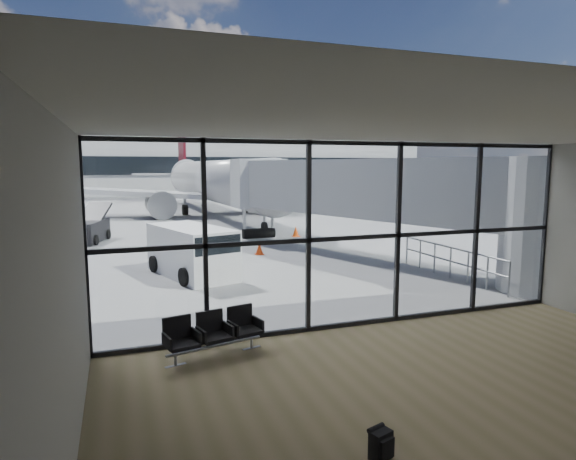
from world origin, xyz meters
TOP-DOWN VIEW (x-y plane):
  - ground at (0.00, 40.00)m, footprint 220.00×220.00m
  - lounge_shell at (0.00, -4.80)m, footprint 12.02×8.01m
  - glass_curtain_wall at (0.00, 0.00)m, footprint 12.10×0.12m
  - jet_bridge at (4.90, 7.07)m, footprint 8.00×16.50m
  - apron_railing at (5.60, 3.50)m, footprint 0.06×5.46m
  - far_terminal at (-0.59, 61.97)m, footprint 80.00×12.20m
  - tree_4 at (-21.00, 72.00)m, footprint 5.61×5.61m
  - tree_5 at (-15.00, 72.00)m, footprint 6.27×6.27m
  - seating_row at (-3.60, -0.69)m, footprint 2.08×1.02m
  - backpack at (-2.16, -5.03)m, footprint 0.34×0.33m
  - airliner at (2.27, 30.01)m, footprint 29.22×33.84m
  - service_van at (-2.88, 6.84)m, footprint 2.88×4.40m
  - belt_loader at (-6.89, 16.59)m, footprint 2.45×4.37m
  - traffic_cone_b at (4.00, 14.78)m, footprint 0.40×0.40m
  - traffic_cone_c at (0.53, 10.10)m, footprint 0.37×0.37m

SIDE VIEW (x-z plane):
  - ground at x=0.00m, z-range 0.00..0.00m
  - backpack at x=-2.16m, z-range -0.01..0.43m
  - traffic_cone_c at x=0.53m, z-range -0.01..0.52m
  - traffic_cone_b at x=4.00m, z-range -0.01..0.56m
  - seating_row at x=-3.60m, z-range 0.05..0.97m
  - belt_loader at x=-6.89m, z-range -0.31..1.60m
  - apron_railing at x=5.60m, z-range 0.16..1.27m
  - service_van at x=-2.88m, z-range 0.02..1.79m
  - glass_curtain_wall at x=0.00m, z-range 0.00..4.50m
  - lounge_shell at x=0.00m, z-range 0.40..4.91m
  - airliner at x=2.27m, z-range -1.70..7.01m
  - jet_bridge at x=4.90m, z-range 0.59..4.92m
  - far_terminal at x=-0.59m, z-range -1.29..9.71m
  - tree_4 at x=-21.00m, z-range 1.22..9.29m
  - tree_5 at x=-15.00m, z-range 1.36..10.39m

